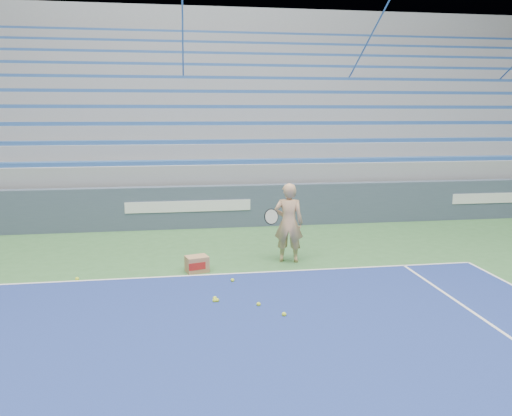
# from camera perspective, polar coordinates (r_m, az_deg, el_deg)

# --- Properties ---
(sponsor_barrier) EXTENTS (30.00, 0.32, 1.10)m
(sponsor_barrier) POSITION_cam_1_polar(r_m,az_deg,el_deg) (13.09, -7.70, 0.10)
(sponsor_barrier) COLOR #3E4B5E
(sponsor_barrier) RESTS_ON ground
(bleachers) EXTENTS (31.00, 9.15, 7.30)m
(bleachers) POSITION_cam_1_polar(r_m,az_deg,el_deg) (18.59, -8.17, 8.83)
(bleachers) COLOR gray
(bleachers) RESTS_ON ground
(tennis_player) EXTENTS (0.94, 0.88, 1.60)m
(tennis_player) POSITION_cam_1_polar(r_m,az_deg,el_deg) (9.97, 3.73, -1.69)
(tennis_player) COLOR tan
(tennis_player) RESTS_ON ground
(ball_box) EXTENTS (0.47, 0.41, 0.30)m
(ball_box) POSITION_cam_1_polar(r_m,az_deg,el_deg) (9.54, -6.76, -6.37)
(ball_box) COLOR #A87C51
(ball_box) RESTS_ON ground
(tennis_ball_0) EXTENTS (0.07, 0.07, 0.07)m
(tennis_ball_0) POSITION_cam_1_polar(r_m,az_deg,el_deg) (9.57, -19.77, -7.63)
(tennis_ball_0) COLOR #D2ED30
(tennis_ball_0) RESTS_ON ground
(tennis_ball_1) EXTENTS (0.07, 0.07, 0.07)m
(tennis_ball_1) POSITION_cam_1_polar(r_m,az_deg,el_deg) (7.53, 3.23, -12.04)
(tennis_ball_1) COLOR #D2ED30
(tennis_ball_1) RESTS_ON ground
(tennis_ball_2) EXTENTS (0.07, 0.07, 0.07)m
(tennis_ball_2) POSITION_cam_1_polar(r_m,az_deg,el_deg) (8.06, -4.47, -10.47)
(tennis_ball_2) COLOR #D2ED30
(tennis_ball_2) RESTS_ON ground
(tennis_ball_3) EXTENTS (0.07, 0.07, 0.07)m
(tennis_ball_3) POSITION_cam_1_polar(r_m,az_deg,el_deg) (8.15, -4.71, -10.25)
(tennis_ball_3) COLOR #D2ED30
(tennis_ball_3) RESTS_ON ground
(tennis_ball_4) EXTENTS (0.07, 0.07, 0.07)m
(tennis_ball_4) POSITION_cam_1_polar(r_m,az_deg,el_deg) (8.96, -2.70, -8.24)
(tennis_ball_4) COLOR #D2ED30
(tennis_ball_4) RESTS_ON ground
(tennis_ball_5) EXTENTS (0.07, 0.07, 0.07)m
(tennis_ball_5) POSITION_cam_1_polar(r_m,az_deg,el_deg) (7.89, 0.30, -10.94)
(tennis_ball_5) COLOR #D2ED30
(tennis_ball_5) RESTS_ON ground
(tennis_ball_6) EXTENTS (0.07, 0.07, 0.07)m
(tennis_ball_6) POSITION_cam_1_polar(r_m,az_deg,el_deg) (8.06, -4.76, -10.49)
(tennis_ball_6) COLOR #D2ED30
(tennis_ball_6) RESTS_ON ground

